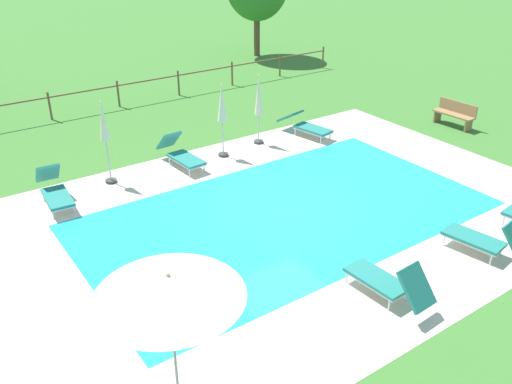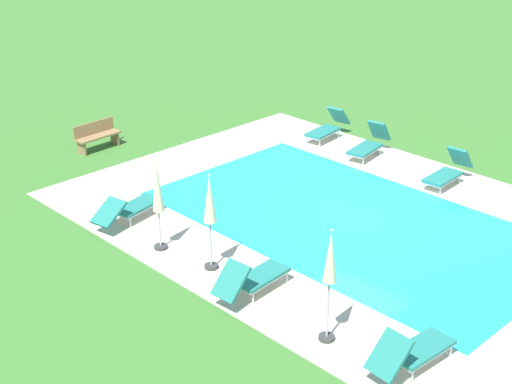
{
  "view_description": "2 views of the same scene",
  "coord_description": "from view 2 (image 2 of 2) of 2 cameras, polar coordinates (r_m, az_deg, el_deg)",
  "views": [
    {
      "loc": [
        -7.52,
        -9.44,
        6.81
      ],
      "look_at": [
        -0.57,
        0.5,
        0.6
      ],
      "focal_mm": 38.29,
      "sensor_mm": 36.0,
      "label": 1
    },
    {
      "loc": [
        -10.48,
        13.64,
        8.5
      ],
      "look_at": [
        1.67,
        1.72,
        0.82
      ],
      "focal_mm": 52.27,
      "sensor_mm": 36.0,
      "label": 2
    }
  ],
  "objects": [
    {
      "name": "ground_plane",
      "position": [
        19.19,
        7.19,
        -2.22
      ],
      "size": [
        160.0,
        160.0,
        0.0
      ],
      "primitive_type": "plane",
      "color": "#3D752D"
    },
    {
      "name": "pool_deck_paving",
      "position": [
        19.19,
        7.2,
        -2.2
      ],
      "size": [
        14.66,
        10.14,
        0.01
      ],
      "primitive_type": "cube",
      "color": "beige",
      "rests_on": "ground"
    },
    {
      "name": "swimming_pool_water",
      "position": [
        19.19,
        7.2,
        -2.2
      ],
      "size": [
        10.24,
        5.72,
        0.01
      ],
      "primitive_type": "cube",
      "color": "#23A8C1",
      "rests_on": "ground"
    },
    {
      "name": "pool_coping_rim",
      "position": [
        19.18,
        7.2,
        -2.19
      ],
      "size": [
        10.72,
        6.2,
        0.01
      ],
      "color": "beige",
      "rests_on": "ground"
    },
    {
      "name": "sun_lounger_north_near_steps",
      "position": [
        24.64,
        5.49,
        4.96
      ],
      "size": [
        0.84,
        1.95,
        0.97
      ],
      "color": "#237A70",
      "rests_on": "ground"
    },
    {
      "name": "sun_lounger_north_mid",
      "position": [
        19.17,
        -9.67,
        -1.2
      ],
      "size": [
        0.98,
        2.12,
        0.77
      ],
      "color": "#237A70",
      "rests_on": "ground"
    },
    {
      "name": "sun_lounger_north_far",
      "position": [
        15.82,
        -0.26,
        -6.58
      ],
      "size": [
        0.74,
        1.95,
        0.94
      ],
      "color": "#237A70",
      "rests_on": "ground"
    },
    {
      "name": "sun_lounger_north_end",
      "position": [
        21.7,
        14.47,
        1.54
      ],
      "size": [
        0.7,
        1.89,
        0.99
      ],
      "color": "#237A70",
      "rests_on": "ground"
    },
    {
      "name": "sun_lounger_south_near_corner",
      "position": [
        13.97,
        11.88,
        -11.82
      ],
      "size": [
        0.74,
        1.95,
        0.94
      ],
      "color": "#237A70",
      "rests_on": "ground"
    },
    {
      "name": "sun_lounger_south_mid",
      "position": [
        23.32,
        8.64,
        3.67
      ],
      "size": [
        0.91,
        1.91,
        1.01
      ],
      "color": "#237A70",
      "rests_on": "ground"
    },
    {
      "name": "patio_umbrella_closed_row_west",
      "position": [
        17.23,
        -7.54,
        0.04
      ],
      "size": [
        0.32,
        0.32,
        2.32
      ],
      "color": "#383838",
      "rests_on": "ground"
    },
    {
      "name": "patio_umbrella_closed_row_mid_west",
      "position": [
        13.83,
        5.68,
        -5.69
      ],
      "size": [
        0.32,
        0.32,
        2.39
      ],
      "color": "#383838",
      "rests_on": "ground"
    },
    {
      "name": "patio_umbrella_closed_row_centre",
      "position": [
        16.24,
        -3.56,
        -1.04
      ],
      "size": [
        0.32,
        0.32,
        2.31
      ],
      "color": "#383838",
      "rests_on": "ground"
    },
    {
      "name": "wooden_bench_lawn_side",
      "position": [
        24.15,
        -12.1,
        4.3
      ],
      "size": [
        0.51,
        1.52,
        0.87
      ],
      "color": "#937047",
      "rests_on": "ground"
    }
  ]
}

